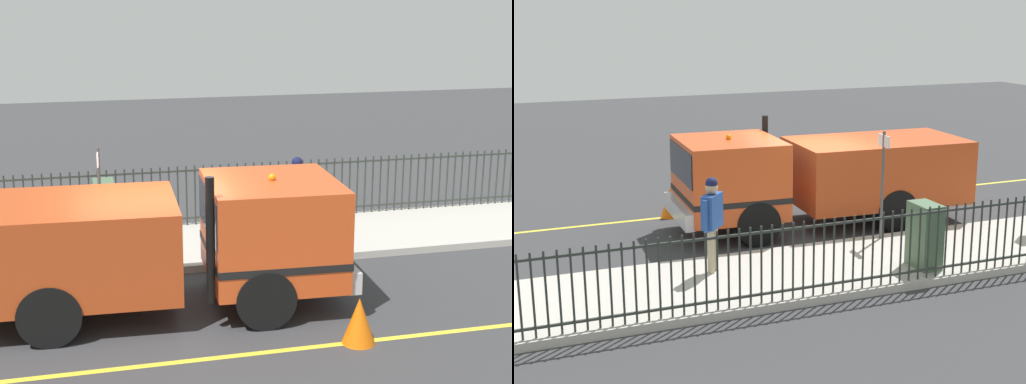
{
  "view_description": "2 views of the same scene",
  "coord_description": "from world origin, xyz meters",
  "views": [
    {
      "loc": [
        -12.18,
        1.34,
        5.09
      ],
      "look_at": [
        1.82,
        -2.14,
        1.39
      ],
      "focal_mm": 54.31,
      "sensor_mm": 36.0,
      "label": 1
    },
    {
      "loc": [
        14.92,
        -7.08,
        4.93
      ],
      "look_at": [
        1.05,
        -1.47,
        1.23
      ],
      "focal_mm": 52.82,
      "sensor_mm": 36.0,
      "label": 2
    }
  ],
  "objects": [
    {
      "name": "iron_fence",
      "position": [
        4.06,
        0.0,
        0.82
      ],
      "size": [
        0.04,
        20.46,
        1.33
      ],
      "color": "#2D332D",
      "rests_on": "sidewalk_slab"
    },
    {
      "name": "ground_plane",
      "position": [
        0.0,
        0.0,
        0.0
      ],
      "size": [
        52.87,
        52.87,
        0.0
      ],
      "primitive_type": "plane",
      "color": "#38383A",
      "rests_on": "ground"
    },
    {
      "name": "traffic_cone",
      "position": [
        -2.16,
        -2.74,
        0.36
      ],
      "size": [
        0.51,
        0.51,
        0.72
      ],
      "primitive_type": "cone",
      "color": "orange",
      "rests_on": "ground"
    },
    {
      "name": "street_sign",
      "position": [
        1.66,
        0.82,
        1.58
      ],
      "size": [
        0.5,
        0.07,
        2.29
      ],
      "color": "#4C4C4C",
      "rests_on": "sidewalk_slab"
    },
    {
      "name": "sidewalk_slab",
      "position": [
        2.79,
        0.0,
        0.07
      ],
      "size": [
        2.79,
        24.03,
        0.14
      ],
      "primitive_type": "cube",
      "color": "#B7B2A8",
      "rests_on": "ground"
    },
    {
      "name": "lane_marking",
      "position": [
        -2.14,
        0.0,
        0.0
      ],
      "size": [
        0.12,
        21.63,
        0.01
      ],
      "primitive_type": "cube",
      "color": "yellow",
      "rests_on": "ground"
    },
    {
      "name": "work_truck",
      "position": [
        -0.2,
        -0.02,
        1.25
      ],
      "size": [
        2.58,
        6.92,
        2.46
      ],
      "rotation": [
        0.0,
        0.0,
        3.09
      ],
      "color": "#D84C1E",
      "rests_on": "ground"
    },
    {
      "name": "utility_cabinet",
      "position": [
        3.52,
        0.66,
        0.76
      ],
      "size": [
        0.68,
        0.42,
        1.23
      ],
      "primitive_type": "cube",
      "color": "#4C6B4C",
      "rests_on": "sidewalk_slab"
    },
    {
      "name": "worker_standing",
      "position": [
        2.29,
        -3.11,
        1.24
      ],
      "size": [
        0.53,
        0.51,
        1.79
      ],
      "rotation": [
        0.0,
        0.0,
        2.42
      ],
      "color": "#264C99",
      "rests_on": "sidewalk_slab"
    }
  ]
}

